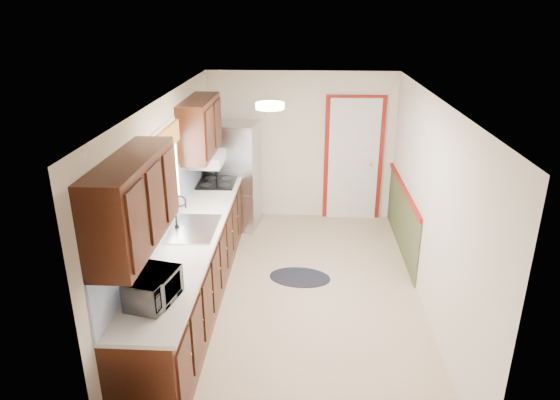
# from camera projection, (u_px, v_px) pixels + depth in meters

# --- Properties ---
(room_shell) EXTENTS (3.20, 5.20, 2.52)m
(room_shell) POSITION_uv_depth(u_px,v_px,m) (298.00, 204.00, 5.74)
(room_shell) COLOR tan
(room_shell) RESTS_ON ground
(kitchen_run) EXTENTS (0.63, 4.00, 2.20)m
(kitchen_run) POSITION_uv_depth(u_px,v_px,m) (188.00, 243.00, 5.67)
(kitchen_run) COLOR #32150B
(kitchen_run) RESTS_ON ground
(back_wall_trim) EXTENTS (1.12, 2.30, 2.08)m
(back_wall_trim) POSITION_uv_depth(u_px,v_px,m) (363.00, 171.00, 7.86)
(back_wall_trim) COLOR maroon
(back_wall_trim) RESTS_ON ground
(ceiling_fixture) EXTENTS (0.30, 0.30, 0.06)m
(ceiling_fixture) POSITION_uv_depth(u_px,v_px,m) (270.00, 106.00, 5.15)
(ceiling_fixture) COLOR #FFD88C
(ceiling_fixture) RESTS_ON room_shell
(microwave) EXTENTS (0.37, 0.53, 0.33)m
(microwave) POSITION_uv_depth(u_px,v_px,m) (153.00, 285.00, 4.24)
(microwave) COLOR white
(microwave) RESTS_ON kitchen_run
(refrigerator) EXTENTS (0.77, 0.74, 1.68)m
(refrigerator) POSITION_uv_depth(u_px,v_px,m) (235.00, 175.00, 7.83)
(refrigerator) COLOR #B7B7BC
(refrigerator) RESTS_ON ground
(rug) EXTENTS (0.86, 0.61, 0.01)m
(rug) POSITION_uv_depth(u_px,v_px,m) (300.00, 277.00, 6.53)
(rug) COLOR black
(rug) RESTS_ON ground
(cooktop) EXTENTS (0.53, 0.63, 0.02)m
(cooktop) POSITION_uv_depth(u_px,v_px,m) (217.00, 182.00, 7.19)
(cooktop) COLOR black
(cooktop) RESTS_ON kitchen_run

